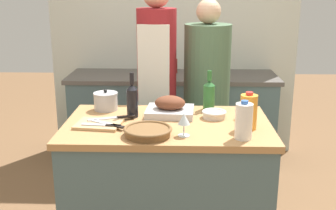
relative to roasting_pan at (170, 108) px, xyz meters
name	(u,v)px	position (x,y,z in m)	size (l,w,h in m)	color
kitchen_island	(167,192)	(-0.01, -0.16, -0.52)	(1.26, 0.76, 0.94)	#4C666B
back_counter	(173,119)	(-0.01, 1.42, -0.53)	(2.02, 0.60, 0.90)	#4C666B
back_wall	(174,32)	(-0.01, 1.77, 0.29)	(2.52, 0.10, 2.55)	silver
roasting_pan	(170,108)	(0.00, 0.00, 0.00)	(0.32, 0.27, 0.13)	#BCBCC1
wicker_basket	(148,131)	(-0.11, -0.39, -0.02)	(0.27, 0.27, 0.05)	brown
cutting_board	(99,124)	(-0.42, -0.22, -0.04)	(0.29, 0.24, 0.02)	tan
stock_pot	(106,101)	(-0.43, 0.11, 0.01)	(0.16, 0.16, 0.14)	#B7B7BC
mixing_bowl	(214,114)	(0.28, -0.05, -0.02)	(0.16, 0.16, 0.05)	beige
juice_jug	(248,112)	(0.46, -0.25, 0.05)	(0.10, 0.10, 0.22)	orange
milk_jug	(244,121)	(0.41, -0.42, 0.05)	(0.09, 0.09, 0.22)	white
wine_bottle_green	(209,94)	(0.26, 0.14, 0.06)	(0.08, 0.08, 0.26)	#28662D
wine_bottle_dark	(132,100)	(-0.24, -0.04, 0.06)	(0.07, 0.07, 0.29)	black
wine_glass_left	(243,104)	(0.45, -0.06, 0.05)	(0.07, 0.07, 0.14)	silver
wine_glass_right	(184,120)	(0.09, -0.38, 0.04)	(0.07, 0.07, 0.13)	silver
knife_chef	(113,118)	(-0.35, -0.14, -0.03)	(0.29, 0.13, 0.01)	#B7B7BC
knife_paring	(109,124)	(-0.35, -0.26, -0.03)	(0.22, 0.15, 0.01)	#B7B7BC
knife_bread	(103,125)	(-0.39, -0.27, -0.03)	(0.24, 0.05, 0.01)	#B7B7BC
condiment_bottle_tall	(175,66)	(0.01, 1.52, -0.01)	(0.05, 0.05, 0.16)	maroon
condiment_bottle_short	(218,68)	(0.42, 1.40, -0.01)	(0.06, 0.06, 0.16)	#B28E2D
person_cook_aproned	(157,83)	(-0.12, 0.63, 0.02)	(0.31, 0.32, 1.79)	beige
person_cook_guest	(207,93)	(0.28, 0.72, -0.08)	(0.37, 0.37, 1.65)	beige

